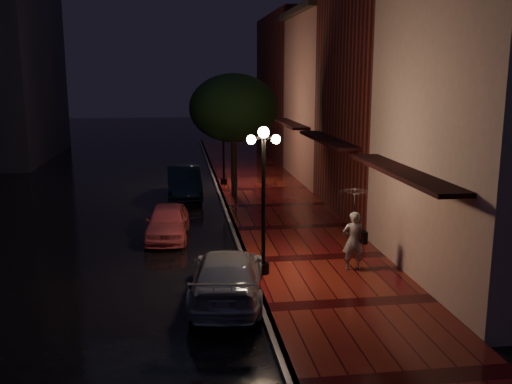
{
  "coord_description": "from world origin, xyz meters",
  "views": [
    {
      "loc": [
        -2.05,
        -20.77,
        5.89
      ],
      "look_at": [
        0.93,
        0.73,
        1.4
      ],
      "focal_mm": 40.0,
      "sensor_mm": 36.0,
      "label": 1
    }
  ],
  "objects_px": {
    "streetlamp_near": "(263,192)",
    "pink_car": "(168,222)",
    "parking_meter": "(236,195)",
    "navy_car": "(184,182)",
    "woman_with_umbrella": "(354,216)",
    "streetlamp_far": "(223,138)",
    "silver_car": "(228,275)",
    "street_tree": "(234,110)"
  },
  "relations": [
    {
      "from": "pink_car",
      "to": "streetlamp_far",
      "type": "bearing_deg",
      "value": 76.89
    },
    {
      "from": "pink_car",
      "to": "silver_car",
      "type": "height_order",
      "value": "silver_car"
    },
    {
      "from": "streetlamp_far",
      "to": "street_tree",
      "type": "relative_size",
      "value": 0.74
    },
    {
      "from": "streetlamp_near",
      "to": "streetlamp_far",
      "type": "relative_size",
      "value": 1.0
    },
    {
      "from": "pink_car",
      "to": "navy_car",
      "type": "height_order",
      "value": "navy_car"
    },
    {
      "from": "street_tree",
      "to": "pink_car",
      "type": "height_order",
      "value": "street_tree"
    },
    {
      "from": "streetlamp_near",
      "to": "parking_meter",
      "type": "xyz_separation_m",
      "value": [
        -0.06,
        7.21,
        -1.63
      ]
    },
    {
      "from": "navy_car",
      "to": "woman_with_umbrella",
      "type": "xyz_separation_m",
      "value": [
        4.83,
        -11.79,
        1.06
      ]
    },
    {
      "from": "navy_car",
      "to": "pink_car",
      "type": "bearing_deg",
      "value": -97.0
    },
    {
      "from": "streetlamp_far",
      "to": "woman_with_umbrella",
      "type": "xyz_separation_m",
      "value": [
        2.7,
        -14.06,
        -0.79
      ]
    },
    {
      "from": "streetlamp_near",
      "to": "woman_with_umbrella",
      "type": "xyz_separation_m",
      "value": [
        2.7,
        -0.06,
        -0.79
      ]
    },
    {
      "from": "streetlamp_far",
      "to": "navy_car",
      "type": "bearing_deg",
      "value": -133.31
    },
    {
      "from": "woman_with_umbrella",
      "to": "parking_meter",
      "type": "xyz_separation_m",
      "value": [
        -2.76,
        7.27,
        -0.84
      ]
    },
    {
      "from": "street_tree",
      "to": "silver_car",
      "type": "xyz_separation_m",
      "value": [
        -1.44,
        -12.46,
        -3.58
      ]
    },
    {
      "from": "streetlamp_near",
      "to": "silver_car",
      "type": "bearing_deg",
      "value": -128.82
    },
    {
      "from": "pink_car",
      "to": "woman_with_umbrella",
      "type": "xyz_separation_m",
      "value": [
        5.53,
        -4.64,
        1.18
      ]
    },
    {
      "from": "streetlamp_far",
      "to": "woman_with_umbrella",
      "type": "height_order",
      "value": "streetlamp_far"
    },
    {
      "from": "streetlamp_near",
      "to": "pink_car",
      "type": "distance_m",
      "value": 5.74
    },
    {
      "from": "pink_car",
      "to": "woman_with_umbrella",
      "type": "relative_size",
      "value": 1.47
    },
    {
      "from": "streetlamp_far",
      "to": "woman_with_umbrella",
      "type": "relative_size",
      "value": 1.72
    },
    {
      "from": "street_tree",
      "to": "navy_car",
      "type": "relative_size",
      "value": 1.28
    },
    {
      "from": "pink_car",
      "to": "navy_car",
      "type": "bearing_deg",
      "value": 88.05
    },
    {
      "from": "silver_car",
      "to": "parking_meter",
      "type": "distance_m",
      "value": 8.75
    },
    {
      "from": "pink_car",
      "to": "parking_meter",
      "type": "bearing_deg",
      "value": 47.01
    },
    {
      "from": "navy_car",
      "to": "parking_meter",
      "type": "bearing_deg",
      "value": -66.75
    },
    {
      "from": "street_tree",
      "to": "navy_car",
      "type": "height_order",
      "value": "street_tree"
    },
    {
      "from": "pink_car",
      "to": "woman_with_umbrella",
      "type": "distance_m",
      "value": 7.32
    },
    {
      "from": "streetlamp_near",
      "to": "pink_car",
      "type": "relative_size",
      "value": 1.17
    },
    {
      "from": "pink_car",
      "to": "woman_with_umbrella",
      "type": "height_order",
      "value": "woman_with_umbrella"
    },
    {
      "from": "parking_meter",
      "to": "woman_with_umbrella",
      "type": "bearing_deg",
      "value": -86.62
    },
    {
      "from": "parking_meter",
      "to": "street_tree",
      "type": "bearing_deg",
      "value": 67.83
    },
    {
      "from": "silver_car",
      "to": "woman_with_umbrella",
      "type": "relative_size",
      "value": 1.83
    },
    {
      "from": "parking_meter",
      "to": "pink_car",
      "type": "bearing_deg",
      "value": -154.04
    },
    {
      "from": "navy_car",
      "to": "woman_with_umbrella",
      "type": "height_order",
      "value": "woman_with_umbrella"
    },
    {
      "from": "streetlamp_far",
      "to": "street_tree",
      "type": "distance_m",
      "value": 3.44
    },
    {
      "from": "streetlamp_far",
      "to": "navy_car",
      "type": "height_order",
      "value": "streetlamp_far"
    },
    {
      "from": "streetlamp_far",
      "to": "parking_meter",
      "type": "relative_size",
      "value": 3.19
    },
    {
      "from": "streetlamp_near",
      "to": "street_tree",
      "type": "bearing_deg",
      "value": 88.65
    },
    {
      "from": "streetlamp_near",
      "to": "pink_car",
      "type": "height_order",
      "value": "streetlamp_near"
    },
    {
      "from": "woman_with_umbrella",
      "to": "parking_meter",
      "type": "bearing_deg",
      "value": -63.3
    },
    {
      "from": "pink_car",
      "to": "parking_meter",
      "type": "relative_size",
      "value": 2.73
    },
    {
      "from": "streetlamp_near",
      "to": "navy_car",
      "type": "relative_size",
      "value": 0.95
    }
  ]
}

